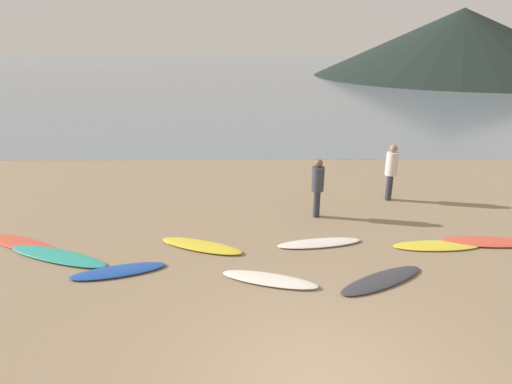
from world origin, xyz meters
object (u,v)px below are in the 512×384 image
Objects in this scene: surfboard_1 at (57,256)px; surfboard_7 at (437,246)px; surfboard_3 at (201,246)px; surfboard_8 at (487,242)px; person_1 at (318,183)px; surfboard_2 at (118,271)px; surfboard_4 at (269,279)px; person_0 at (391,168)px; surfboard_6 at (382,280)px; surfboard_5 at (319,243)px; surfboard_0 at (26,245)px.

surfboard_1 reaches higher than surfboard_7.
surfboard_3 reaches higher than surfboard_8.
surfboard_3 is at bearing -42.92° from person_1.
surfboard_2 is at bearing -2.04° from surfboard_1.
surfboard_4 is 1.17× the size of person_0.
surfboard_6 is (2.30, -0.03, -0.01)m from surfboard_4.
surfboard_2 reaches higher than surfboard_7.
surfboard_7 is at bearing 11.91° from surfboard_6.
surfboard_4 is 4.33m from surfboard_7.
surfboard_4 is at bearing 150.40° from surfboard_6.
surfboard_5 is at bearing 26.56° from surfboard_1.
surfboard_4 is 5.61m from surfboard_8.
surfboard_6 is at bearing 80.38° from person_0.
surfboard_6 is 1.22× the size of person_0.
surfboard_2 is 5.57m from person_1.
surfboard_0 is at bearing 137.76° from surfboard_2.
surfboard_0 is 1.38× the size of person_0.
surfboard_4 is 0.91× the size of surfboard_8.
surfboard_4 is at bearing -22.84° from surfboard_3.
surfboard_1 is at bearing -54.10° from person_1.
surfboard_1 reaches higher than surfboard_6.
surfboard_2 reaches higher than surfboard_6.
person_0 is at bearing 42.85° from surfboard_6.
person_1 reaches higher than surfboard_6.
surfboard_8 reaches higher than surfboard_2.
surfboard_0 is 1.44× the size of person_1.
surfboard_3 is 1.26× the size of person_1.
surfboard_3 reaches higher than surfboard_0.
surfboard_5 is (7.06, 0.01, 0.01)m from surfboard_0.
person_0 is (2.57, 2.96, 0.98)m from surfboard_5.
surfboard_0 is 7.48m from person_1.
surfboard_4 reaches higher than surfboard_6.
surfboard_8 reaches higher than surfboard_7.
surfboard_5 is 4.09m from surfboard_8.
surfboard_7 is at bearing 20.90° from surfboard_3.
surfboard_5 is (2.83, 0.13, -0.01)m from surfboard_3.
surfboard_2 is 0.95× the size of surfboard_5.
surfboard_6 is 3.59m from person_1.
person_1 is at bearing 41.12° from surfboard_1.
surfboard_3 is (3.22, 0.45, 0.00)m from surfboard_1.
surfboard_6 is at bearing 15.86° from surfboard_4.
surfboard_5 is at bearing 93.00° from surfboard_6.
surfboard_7 is 1.28× the size of person_1.
person_1 reaches higher than surfboard_7.
person_1 is (-2.40, -1.28, -0.04)m from person_0.
surfboard_3 is 2.17m from surfboard_4.
surfboard_7 is at bearing -168.90° from surfboard_8.
surfboard_0 is 1.07× the size of surfboard_8.
surfboard_8 is (3.06, 1.69, 0.01)m from surfboard_6.
surfboard_2 is 1.13× the size of person_0.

